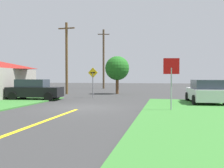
{
  "coord_description": "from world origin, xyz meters",
  "views": [
    {
      "loc": [
        4.84,
        -14.6,
        1.81
      ],
      "look_at": [
        1.37,
        2.1,
        1.34
      ],
      "focal_mm": 41.54,
      "sensor_mm": 36.0,
      "label": 1
    }
  ],
  "objects": [
    {
      "name": "direction_sign",
      "position": [
        -1.37,
        7.07,
        1.64
      ],
      "size": [
        0.9,
        0.15,
        2.63
      ],
      "color": "slate",
      "rests_on": "ground"
    },
    {
      "name": "car_on_crossroad",
      "position": [
        7.44,
        3.73,
        0.81
      ],
      "size": [
        2.33,
        4.38,
        1.62
      ],
      "rotation": [
        0.0,
        0.0,
        1.64
      ],
      "color": "silver",
      "rests_on": "ground"
    },
    {
      "name": "stop_sign",
      "position": [
        5.12,
        -0.63,
        2.0
      ],
      "size": [
        0.83,
        0.15,
        2.8
      ],
      "rotation": [
        0.0,
        0.0,
        3.28
      ],
      "color": "#9EA0A8",
      "rests_on": "ground"
    },
    {
      "name": "oak_tree_left",
      "position": [
        -0.24,
        12.51,
        2.72
      ],
      "size": [
        2.56,
        2.56,
        4.02
      ],
      "color": "brown",
      "rests_on": "ground"
    },
    {
      "name": "utility_pole_far",
      "position": [
        -4.57,
        24.26,
        4.66
      ],
      "size": [
        1.77,
        0.56,
        9.09
      ],
      "color": "brown",
      "rests_on": "ground"
    },
    {
      "name": "ground_plane",
      "position": [
        0.0,
        0.0,
        0.0
      ],
      "size": [
        120.0,
        120.0,
        0.0
      ],
      "primitive_type": "plane",
      "color": "#333333"
    },
    {
      "name": "parked_car_near_building",
      "position": [
        -5.24,
        3.99,
        0.8
      ],
      "size": [
        4.28,
        2.23,
        1.62
      ],
      "rotation": [
        0.0,
        0.0,
        0.09
      ],
      "color": "black",
      "rests_on": "ground"
    },
    {
      "name": "utility_pole_mid",
      "position": [
        -5.37,
        11.06,
        3.9
      ],
      "size": [
        1.8,
        0.26,
        7.5
      ],
      "color": "brown",
      "rests_on": "ground"
    }
  ]
}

